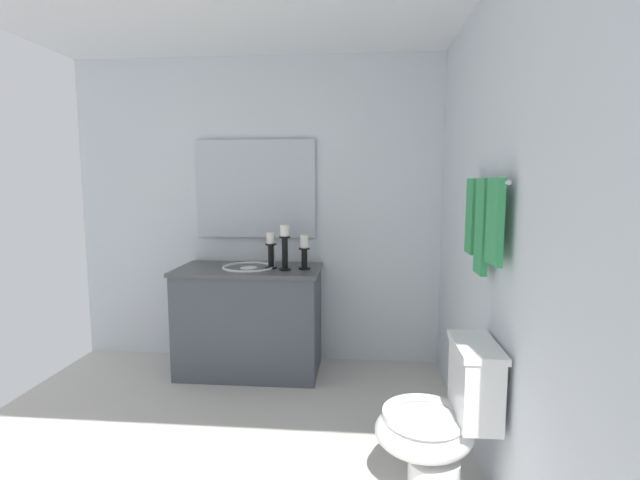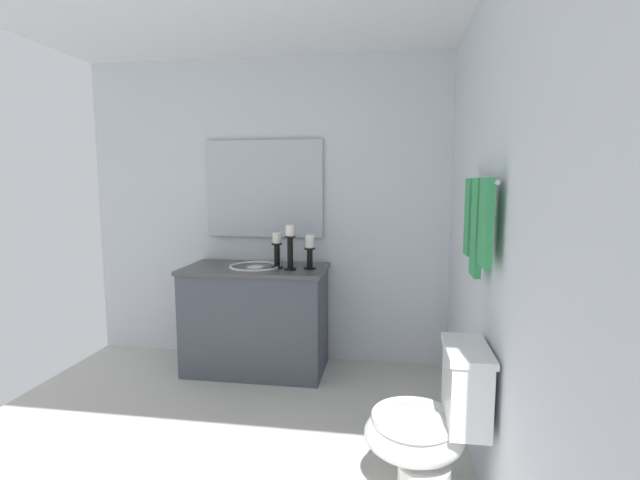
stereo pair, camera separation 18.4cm
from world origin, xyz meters
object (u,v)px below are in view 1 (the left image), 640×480
object	(u,v)px
sink_basin	(249,273)
candle_holder_mid	(271,250)
towel_bar	(488,182)
vanity_cabinet	(250,320)
candle_holder_short	(285,246)
candle_holder_tall	(304,251)
towel_center	(482,226)
towel_near_corner	(495,222)
mirror	(256,189)
towel_near_vanity	(471,216)
toilet	(439,423)

from	to	relation	value
sink_basin	candle_holder_mid	distance (m)	0.25
towel_bar	vanity_cabinet	bearing A→B (deg)	-128.79
sink_basin	candle_holder_short	size ratio (longest dim) A/B	1.20
candle_holder_tall	towel_center	bearing A→B (deg)	41.08
towel_near_corner	towel_center	bearing A→B (deg)	180.00
candle_holder_tall	candle_holder_short	distance (m)	0.15
mirror	towel_bar	distance (m)	2.03
mirror	towel_near_vanity	world-z (taller)	mirror
toilet	vanity_cabinet	bearing A→B (deg)	-138.22
towel_center	candle_holder_mid	bearing A→B (deg)	-132.56
towel_bar	towel_center	bearing A→B (deg)	-90.00
vanity_cabinet	towel_center	bearing A→B (deg)	50.86
candle_holder_tall	towel_near_vanity	size ratio (longest dim) A/B	0.66
candle_holder_short	toilet	size ratio (longest dim) A/B	0.44
sink_basin	towel_center	bearing A→B (deg)	50.84
towel_center	towel_near_corner	distance (m)	0.22
mirror	towel_near_corner	world-z (taller)	mirror
vanity_cabinet	candle_holder_short	size ratio (longest dim) A/B	3.28
towel_bar	mirror	bearing A→B (deg)	-134.95
candle_holder_tall	vanity_cabinet	bearing A→B (deg)	-92.38
towel_center	towel_near_vanity	bearing A→B (deg)	180.00
candle_holder_short	towel_bar	world-z (taller)	towel_bar
toilet	towel_bar	world-z (taller)	towel_bar
towel_near_vanity	towel_near_corner	size ratio (longest dim) A/B	1.04
candle_holder_mid	toilet	xyz separation A→B (m)	(1.35, 1.04, -0.60)
vanity_cabinet	towel_bar	size ratio (longest dim) A/B	1.70
sink_basin	towel_center	distance (m)	1.89
towel_center	vanity_cabinet	bearing A→B (deg)	-129.14
sink_basin	toilet	xyz separation A→B (m)	(1.36, 1.22, -0.42)
candle_holder_mid	candle_holder_tall	bearing A→B (deg)	88.87
mirror	towel_center	bearing A→B (deg)	44.69
candle_holder_tall	candle_holder_mid	xyz separation A→B (m)	(-0.01, -0.25, 0.01)
candle_holder_tall	toilet	distance (m)	1.67
mirror	toilet	bearing A→B (deg)	36.54
towel_bar	towel_near_corner	distance (m)	0.27
sink_basin	towel_near_corner	size ratio (longest dim) A/B	1.07
towel_near_vanity	towel_center	size ratio (longest dim) A/B	0.85
sink_basin	candle_holder_mid	xyz separation A→B (m)	(0.01, 0.17, 0.18)
toilet	mirror	bearing A→B (deg)	-143.46
mirror	towel_center	size ratio (longest dim) A/B	2.10
candle_holder_tall	candle_holder_short	xyz separation A→B (m)	(0.05, -0.14, 0.04)
sink_basin	candle_holder_short	distance (m)	0.37
candle_holder_tall	candle_holder_mid	size ratio (longest dim) A/B	0.95
towel_bar	towel_center	world-z (taller)	towel_center
sink_basin	toilet	size ratio (longest dim) A/B	0.54
sink_basin	candle_holder_short	world-z (taller)	candle_holder_short
vanity_cabinet	candle_holder_tall	bearing A→B (deg)	87.62
toilet	candle_holder_short	bearing A→B (deg)	-144.36
vanity_cabinet	mirror	bearing A→B (deg)	179.99
toilet	towel_near_corner	bearing A→B (deg)	87.36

